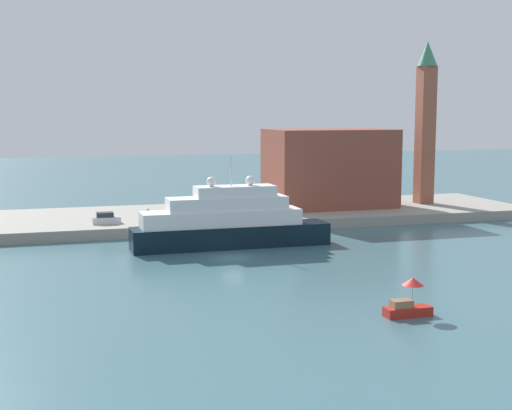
# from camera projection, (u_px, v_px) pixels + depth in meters

# --- Properties ---
(ground) EXTENTS (400.00, 400.00, 0.00)m
(ground) POSITION_uv_depth(u_px,v_px,m) (233.00, 258.00, 83.03)
(ground) COLOR #3D6670
(quay_dock) EXTENTS (110.00, 23.71, 1.47)m
(quay_dock) POSITION_uv_depth(u_px,v_px,m) (186.00, 218.00, 109.39)
(quay_dock) COLOR gray
(quay_dock) RESTS_ON ground
(large_yacht) EXTENTS (25.10, 4.68, 11.44)m
(large_yacht) POSITION_uv_depth(u_px,v_px,m) (228.00, 223.00, 89.35)
(large_yacht) COLOR black
(large_yacht) RESTS_ON ground
(small_motorboat) EXTENTS (4.02, 1.83, 3.25)m
(small_motorboat) POSITION_uv_depth(u_px,v_px,m) (408.00, 302.00, 59.17)
(small_motorboat) COLOR #B22319
(small_motorboat) RESTS_ON ground
(harbor_building) EXTENTS (19.84, 12.42, 12.64)m
(harbor_building) POSITION_uv_depth(u_px,v_px,m) (329.00, 168.00, 116.69)
(harbor_building) COLOR brown
(harbor_building) RESTS_ON quay_dock
(bell_tower) EXTENTS (3.35, 3.35, 27.06)m
(bell_tower) POSITION_uv_depth(u_px,v_px,m) (426.00, 117.00, 119.59)
(bell_tower) COLOR #93513D
(bell_tower) RESTS_ON quay_dock
(parked_car) EXTENTS (3.88, 1.86, 1.55)m
(parked_car) POSITION_uv_depth(u_px,v_px,m) (106.00, 218.00, 99.32)
(parked_car) COLOR silver
(parked_car) RESTS_ON quay_dock
(person_figure) EXTENTS (0.36, 0.36, 1.83)m
(person_figure) POSITION_uv_depth(u_px,v_px,m) (148.00, 215.00, 101.14)
(person_figure) COLOR #4C4C4C
(person_figure) RESTS_ON quay_dock
(mooring_bollard) EXTENTS (0.46, 0.46, 0.82)m
(mooring_bollard) POSITION_uv_depth(u_px,v_px,m) (208.00, 220.00, 99.86)
(mooring_bollard) COLOR black
(mooring_bollard) RESTS_ON quay_dock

